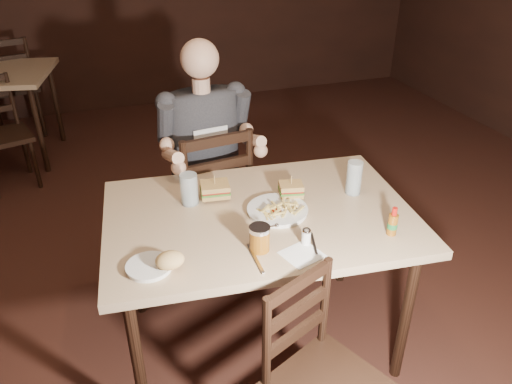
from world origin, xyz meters
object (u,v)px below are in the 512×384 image
object	(u,v)px
glass_left	(189,189)
glass_right	(354,178)
bg_chair_near	(2,136)
main_table	(260,226)
chair_far	(207,200)
diner	(206,127)
side_plate	(149,267)
syrup_dispenser	(260,238)
hot_sauce	(393,221)
dinner_plate	(277,211)
bg_chair_far	(11,87)
bg_table	(0,82)

from	to	relation	value
glass_left	glass_right	distance (m)	0.76
bg_chair_near	main_table	bearing A→B (deg)	-75.58
chair_far	bg_chair_near	xyz separation A→B (m)	(-1.22, 1.52, -0.06)
main_table	diner	size ratio (longest dim) A/B	1.60
diner	side_plate	distance (m)	0.98
syrup_dispenser	hot_sauce	bearing A→B (deg)	-2.06
dinner_plate	glass_left	size ratio (longest dim) A/B	1.80
diner	bg_chair_far	bearing A→B (deg)	108.00
bg_chair_near	glass_right	size ratio (longest dim) A/B	5.25
diner	main_table	bearing A→B (deg)	-89.62
syrup_dispenser	side_plate	size ratio (longest dim) A/B	0.64
bg_table	hot_sauce	bearing A→B (deg)	-60.16
bg_table	glass_right	xyz separation A→B (m)	(1.78, -2.72, 0.17)
diner	hot_sauce	distance (m)	1.10
glass_left	hot_sauce	size ratio (longest dim) A/B	1.15
glass_right	glass_left	bearing A→B (deg)	167.94
main_table	side_plate	distance (m)	0.57
syrup_dispenser	diner	bearing A→B (deg)	95.16
chair_far	bg_chair_far	world-z (taller)	chair_far
bg_chair_far	syrup_dispenser	bearing A→B (deg)	95.88
bg_table	hot_sauce	xyz separation A→B (m)	(1.76, -3.07, 0.15)
bg_chair_near	glass_right	xyz separation A→B (m)	(1.78, -2.17, 0.43)
diner	dinner_plate	bearing A→B (deg)	-83.31
main_table	chair_far	bearing A→B (deg)	97.07
bg_table	glass_right	bearing A→B (deg)	-56.80
bg_chair_near	diner	distance (m)	2.06
bg_chair_far	hot_sauce	bearing A→B (deg)	102.91
bg_chair_near	syrup_dispenser	size ratio (longest dim) A/B	7.85
glass_left	syrup_dispenser	xyz separation A→B (m)	(0.18, -0.44, -0.02)
dinner_plate	hot_sauce	world-z (taller)	hot_sauce
bg_table	bg_chair_far	bearing A→B (deg)	90.00
bg_table	dinner_plate	xyz separation A→B (m)	(1.38, -2.76, 0.10)
syrup_dispenser	chair_far	bearing A→B (deg)	95.54
bg_table	syrup_dispenser	distance (m)	3.24
glass_left	hot_sauce	world-z (taller)	glass_left
side_plate	glass_right	bearing A→B (deg)	14.48
bg_chair_far	glass_right	bearing A→B (deg)	105.51
bg_table	bg_chair_far	size ratio (longest dim) A/B	1.00
bg_chair_far	side_plate	xyz separation A→B (m)	(0.79, -3.52, 0.30)
hot_sauce	glass_right	bearing A→B (deg)	87.50
main_table	bg_chair_near	world-z (taller)	bg_chair_near
bg_table	bg_chair_near	size ratio (longest dim) A/B	1.12
diner	dinner_plate	world-z (taller)	diner
syrup_dispenser	main_table	bearing A→B (deg)	76.34
main_table	glass_left	world-z (taller)	glass_left
hot_sauce	dinner_plate	bearing A→B (deg)	140.89
bg_chair_far	syrup_dispenser	xyz separation A→B (m)	(1.21, -3.55, 0.35)
main_table	syrup_dispenser	xyz separation A→B (m)	(-0.09, -0.25, 0.12)
main_table	syrup_dispenser	distance (m)	0.30
bg_chair_far	bg_chair_near	world-z (taller)	bg_chair_far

